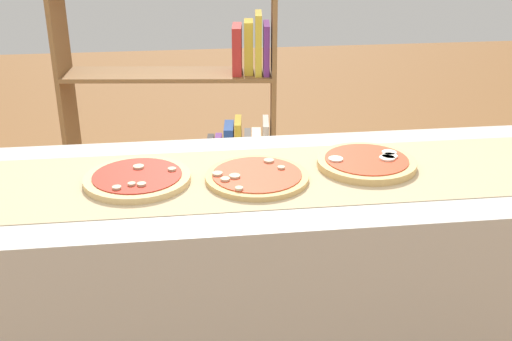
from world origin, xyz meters
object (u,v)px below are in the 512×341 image
(pizza_mozzarella_2, at_px, (367,162))
(bookshelf, at_px, (200,137))
(pizza_mushroom_0, at_px, (137,178))
(pizza_mushroom_1, at_px, (257,177))

(pizza_mozzarella_2, bearing_deg, bookshelf, 112.04)
(bookshelf, bearing_deg, pizza_mozzarella_2, -67.96)
(pizza_mozzarella_2, distance_m, bookshelf, 1.22)
(pizza_mushroom_0, xyz_separation_m, pizza_mozzarella_2, (0.65, 0.03, 0.00))
(pizza_mushroom_0, distance_m, bookshelf, 1.18)
(pizza_mushroom_1, bearing_deg, bookshelf, 95.79)
(pizza_mushroom_0, distance_m, pizza_mushroom_1, 0.33)
(pizza_mushroom_0, height_order, bookshelf, bookshelf)
(pizza_mushroom_0, height_order, pizza_mozzarella_2, pizza_mozzarella_2)
(pizza_mushroom_1, distance_m, bookshelf, 1.19)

